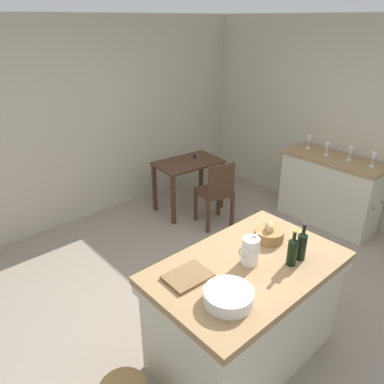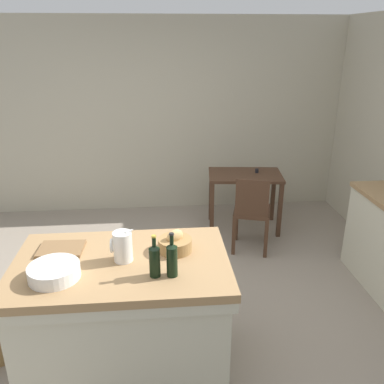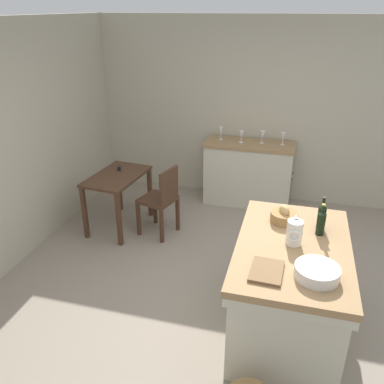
{
  "view_description": "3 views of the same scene",
  "coord_description": "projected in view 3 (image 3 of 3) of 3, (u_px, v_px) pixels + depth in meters",
  "views": [
    {
      "loc": [
        -2.05,
        -1.85,
        2.54
      ],
      "look_at": [
        0.11,
        0.57,
        1.0
      ],
      "focal_mm": 34.33,
      "sensor_mm": 36.0,
      "label": 1
    },
    {
      "loc": [
        0.01,
        -2.9,
        2.33
      ],
      "look_at": [
        0.32,
        0.55,
        0.99
      ],
      "focal_mm": 37.54,
      "sensor_mm": 36.0,
      "label": 2
    },
    {
      "loc": [
        -3.2,
        -0.39,
        2.69
      ],
      "look_at": [
        0.21,
        0.53,
        1.05
      ],
      "focal_mm": 37.48,
      "sensor_mm": 36.0,
      "label": 3
    }
  ],
  "objects": [
    {
      "name": "ground_plane",
      "position": [
        237.0,
        300.0,
        4.02
      ],
      "size": [
        6.76,
        6.76,
        0.0
      ],
      "primitive_type": "plane",
      "color": "gray"
    },
    {
      "name": "wall_right",
      "position": [
        271.0,
        112.0,
        5.75
      ],
      "size": [
        0.12,
        5.2,
        2.6
      ],
      "primitive_type": "cube",
      "color": "#B2AA93",
      "rests_on": "ground"
    },
    {
      "name": "island_table",
      "position": [
        289.0,
        285.0,
        3.48
      ],
      "size": [
        1.49,
        0.93,
        0.9
      ],
      "color": "#99754C",
      "rests_on": "ground"
    },
    {
      "name": "side_cabinet",
      "position": [
        248.0,
        173.0,
        5.86
      ],
      "size": [
        0.52,
        1.28,
        0.93
      ],
      "color": "#99754C",
      "rests_on": "ground"
    },
    {
      "name": "writing_desk",
      "position": [
        117.0,
        184.0,
        5.14
      ],
      "size": [
        0.95,
        0.65,
        0.79
      ],
      "color": "#472D1E",
      "rests_on": "ground"
    },
    {
      "name": "wooden_chair",
      "position": [
        161.0,
        199.0,
        5.0
      ],
      "size": [
        0.5,
        0.5,
        0.92
      ],
      "color": "#472D1E",
      "rests_on": "ground"
    },
    {
      "name": "pitcher",
      "position": [
        294.0,
        232.0,
        3.27
      ],
      "size": [
        0.17,
        0.13,
        0.25
      ],
      "color": "silver",
      "rests_on": "island_table"
    },
    {
      "name": "wash_bowl",
      "position": [
        317.0,
        272.0,
        2.89
      ],
      "size": [
        0.32,
        0.32,
        0.09
      ],
      "primitive_type": "cylinder",
      "color": "silver",
      "rests_on": "island_table"
    },
    {
      "name": "bread_basket",
      "position": [
        284.0,
        216.0,
        3.64
      ],
      "size": [
        0.24,
        0.24,
        0.16
      ],
      "color": "olive",
      "rests_on": "island_table"
    },
    {
      "name": "cutting_board",
      "position": [
        267.0,
        271.0,
        2.96
      ],
      "size": [
        0.32,
        0.25,
        0.02
      ],
      "primitive_type": "cube",
      "rotation": [
        0.0,
        0.0,
        -0.04
      ],
      "color": "brown",
      "rests_on": "island_table"
    },
    {
      "name": "wine_bottle_dark",
      "position": [
        322.0,
        216.0,
        3.5
      ],
      "size": [
        0.07,
        0.07,
        0.3
      ],
      "color": "black",
      "rests_on": "island_table"
    },
    {
      "name": "wine_bottle_amber",
      "position": [
        321.0,
        222.0,
        3.41
      ],
      "size": [
        0.07,
        0.07,
        0.29
      ],
      "color": "black",
      "rests_on": "island_table"
    },
    {
      "name": "wine_glass_far_left",
      "position": [
        283.0,
        136.0,
        5.54
      ],
      "size": [
        0.07,
        0.07,
        0.17
      ],
      "color": "white",
      "rests_on": "side_cabinet"
    },
    {
      "name": "wine_glass_left",
      "position": [
        262.0,
        135.0,
        5.61
      ],
      "size": [
        0.07,
        0.07,
        0.18
      ],
      "color": "white",
      "rests_on": "side_cabinet"
    },
    {
      "name": "wine_glass_middle",
      "position": [
        241.0,
        134.0,
        5.64
      ],
      "size": [
        0.07,
        0.07,
        0.17
      ],
      "color": "white",
      "rests_on": "side_cabinet"
    },
    {
      "name": "wine_glass_right",
      "position": [
        221.0,
        131.0,
        5.76
      ],
      "size": [
        0.07,
        0.07,
        0.18
      ],
      "color": "white",
      "rests_on": "side_cabinet"
    }
  ]
}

